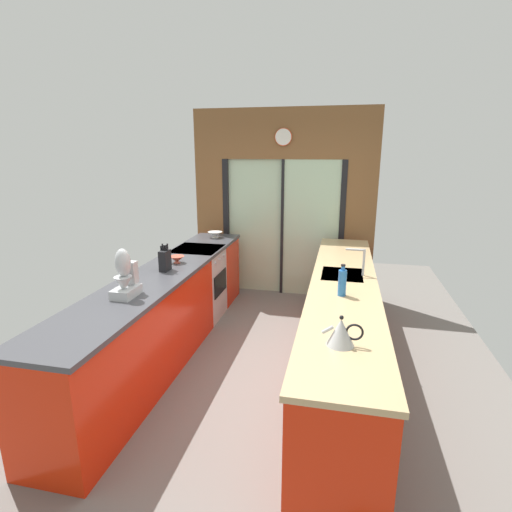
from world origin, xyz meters
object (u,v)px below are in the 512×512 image
object	(u,v)px
mixing_bowl_far	(215,234)
stand_mixer	(125,278)
knife_block	(165,260)
soap_bottle	(342,282)
kettle	(341,332)
mixing_bowl_near	(177,259)
oven_range	(199,283)

from	to	relation	value
mixing_bowl_far	stand_mixer	bearing A→B (deg)	-90.00
knife_block	soap_bottle	bearing A→B (deg)	-11.08
kettle	soap_bottle	xyz separation A→B (m)	(-0.00, 0.91, 0.03)
mixing_bowl_far	kettle	xyz separation A→B (m)	(1.78, -2.90, 0.04)
knife_block	soap_bottle	distance (m)	1.81
mixing_bowl_near	mixing_bowl_far	distance (m)	1.34
knife_block	soap_bottle	xyz separation A→B (m)	(1.78, -0.35, 0.01)
mixing_bowl_near	knife_block	size ratio (longest dim) A/B	0.57
knife_block	oven_range	bearing A→B (deg)	91.09
oven_range	soap_bottle	size ratio (longest dim) A/B	3.35
mixing_bowl_far	soap_bottle	distance (m)	2.67
mixing_bowl_near	kettle	world-z (taller)	kettle
oven_range	mixing_bowl_near	size ratio (longest dim) A/B	5.63
mixing_bowl_near	soap_bottle	distance (m)	1.89
oven_range	mixing_bowl_far	xyz separation A→B (m)	(0.02, 0.67, 0.51)
knife_block	kettle	bearing A→B (deg)	-35.25
oven_range	mixing_bowl_far	size ratio (longest dim) A/B	4.44
oven_range	kettle	bearing A→B (deg)	-51.07
mixing_bowl_far	knife_block	size ratio (longest dim) A/B	0.72
knife_block	mixing_bowl_far	bearing A→B (deg)	90.00
oven_range	soap_bottle	xyz separation A→B (m)	(1.80, -1.32, 0.58)
mixing_bowl_far	soap_bottle	world-z (taller)	soap_bottle
knife_block	mixing_bowl_near	bearing A→B (deg)	90.01
stand_mixer	mixing_bowl_far	bearing A→B (deg)	90.00
oven_range	knife_block	bearing A→B (deg)	-88.91
mixing_bowl_near	soap_bottle	size ratio (longest dim) A/B	0.59
knife_block	kettle	xyz separation A→B (m)	(1.78, -1.26, -0.02)
mixing_bowl_far	soap_bottle	size ratio (longest dim) A/B	0.76
mixing_bowl_near	mixing_bowl_far	xyz separation A→B (m)	(0.00, 1.34, 0.00)
oven_range	kettle	world-z (taller)	kettle
oven_range	mixing_bowl_far	bearing A→B (deg)	88.41
oven_range	stand_mixer	distance (m)	1.84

